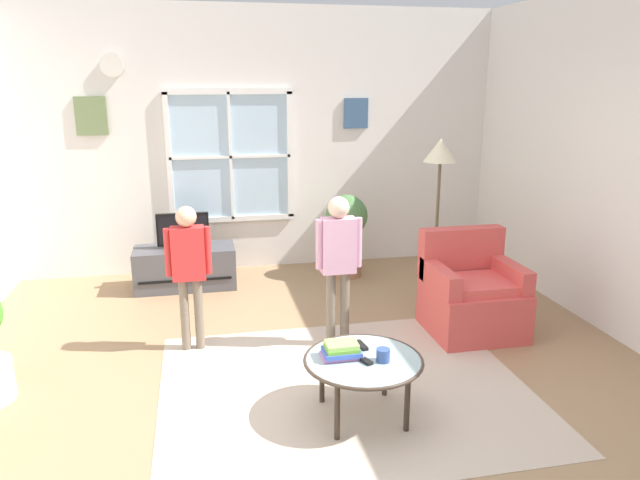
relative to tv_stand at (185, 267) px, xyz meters
name	(u,v)px	position (x,y,z in m)	size (l,w,h in m)	color
ground_plane	(317,403)	(0.90, -2.57, -0.23)	(6.00, 6.90, 0.02)	#9E7A56
back_wall	(259,141)	(0.89, 0.63, 1.24)	(5.40, 0.17, 2.93)	silver
area_rug	(345,388)	(1.13, -2.44, -0.21)	(2.60, 2.22, 0.01)	#C6B29E
tv_stand	(185,267)	(0.00, 0.00, 0.00)	(1.04, 0.48, 0.44)	#4C4C51
television	(183,230)	(0.00, 0.00, 0.41)	(0.53, 0.08, 0.37)	#4C4C4C
armchair	(471,295)	(2.46, -1.66, 0.11)	(0.76, 0.74, 0.87)	#D14C47
coffee_table	(363,362)	(1.16, -2.80, 0.17)	(0.78, 0.78, 0.42)	#99B2B7
book_stack	(342,350)	(1.03, -2.75, 0.24)	(0.26, 0.17, 0.11)	#AE74A8
cup	(383,355)	(1.27, -2.86, 0.24)	(0.09, 0.09, 0.08)	#334C8C
remote_near_books	(362,345)	(1.20, -2.63, 0.20)	(0.04, 0.14, 0.02)	black
remote_near_cup	(364,360)	(1.15, -2.84, 0.20)	(0.04, 0.14, 0.02)	black
person_pink_shirt	(338,254)	(1.25, -1.71, 0.57)	(0.38, 0.17, 1.26)	#726656
person_red_shirt	(189,262)	(0.07, -1.55, 0.53)	(0.36, 0.16, 1.20)	#726656
potted_plant_by_window	(346,228)	(1.76, 0.03, 0.34)	(0.46, 0.46, 0.92)	#9E6B4C
floor_lamp	(440,167)	(2.44, -0.88, 1.12)	(0.32, 0.32, 1.61)	black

